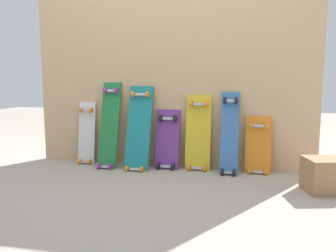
{
  "coord_description": "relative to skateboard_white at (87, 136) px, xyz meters",
  "views": [
    {
      "loc": [
        0.68,
        -3.25,
        0.87
      ],
      "look_at": [
        0.0,
        -0.07,
        0.42
      ],
      "focal_mm": 36.73,
      "sensor_mm": 36.0,
      "label": 1
    }
  ],
  "objects": [
    {
      "name": "skateboard_purple",
      "position": [
        0.86,
        -0.02,
        -0.03
      ],
      "size": [
        0.23,
        0.2,
        0.63
      ],
      "color": "#6B338C",
      "rests_on": "ground"
    },
    {
      "name": "ground_plane",
      "position": [
        0.87,
        0.01,
        -0.28
      ],
      "size": [
        12.0,
        12.0,
        0.0
      ],
      "primitive_type": "plane",
      "color": "#A89E8E"
    },
    {
      "name": "skateboard_green",
      "position": [
        0.28,
        -0.08,
        0.1
      ],
      "size": [
        0.19,
        0.3,
        0.9
      ],
      "color": "#1E7238",
      "rests_on": "ground"
    },
    {
      "name": "skateboard_orange",
      "position": [
        1.72,
        -0.01,
        -0.06
      ],
      "size": [
        0.23,
        0.18,
        0.59
      ],
      "color": "orange",
      "rests_on": "ground"
    },
    {
      "name": "plywood_wall_panel",
      "position": [
        0.87,
        0.08,
        0.65
      ],
      "size": [
        2.78,
        0.04,
        1.87
      ],
      "primitive_type": "cube",
      "color": "tan",
      "rests_on": "ground"
    },
    {
      "name": "wooden_crate",
      "position": [
        2.19,
        -0.48,
        -0.15
      ],
      "size": [
        0.32,
        0.32,
        0.26
      ],
      "primitive_type": "cube",
      "rotation": [
        0.0,
        0.0,
        0.25
      ],
      "color": "#99724C",
      "rests_on": "ground"
    },
    {
      "name": "skateboard_yellow",
      "position": [
        1.16,
        -0.01,
        0.04
      ],
      "size": [
        0.24,
        0.18,
        0.78
      ],
      "color": "gold",
      "rests_on": "ground"
    },
    {
      "name": "skateboard_teal",
      "position": [
        0.59,
        -0.09,
        0.08
      ],
      "size": [
        0.24,
        0.33,
        0.87
      ],
      "color": "#197A7F",
      "rests_on": "ground"
    },
    {
      "name": "skateboard_blue",
      "position": [
        1.46,
        -0.07,
        0.06
      ],
      "size": [
        0.16,
        0.28,
        0.82
      ],
      "color": "#386BAD",
      "rests_on": "ground"
    },
    {
      "name": "skateboard_white",
      "position": [
        0.0,
        0.0,
        0.0
      ],
      "size": [
        0.18,
        0.16,
        0.7
      ],
      "color": "silver",
      "rests_on": "ground"
    }
  ]
}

